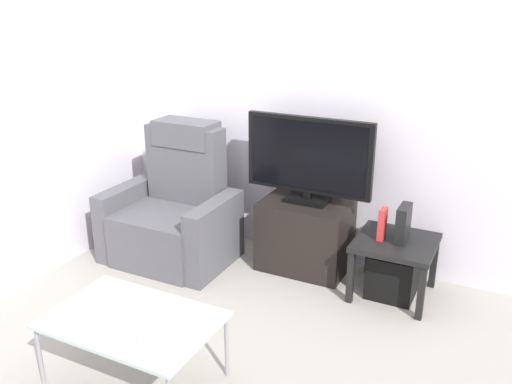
{
  "coord_description": "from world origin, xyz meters",
  "views": [
    {
      "loc": [
        1.26,
        -2.73,
        2.02
      ],
      "look_at": [
        -0.36,
        0.5,
        0.7
      ],
      "focal_mm": 38.07,
      "sensor_mm": 36.0,
      "label": 1
    }
  ],
  "objects_px": {
    "recliner_armchair": "(174,213)",
    "coffee_table": "(132,322)",
    "game_console": "(403,224)",
    "cell_phone": "(144,332)",
    "tv_stand": "(305,235)",
    "television": "(308,158)",
    "subwoofer_box": "(393,274)",
    "side_table": "(395,249)",
    "book_upright": "(382,224)"
  },
  "relations": [
    {
      "from": "subwoofer_box",
      "to": "book_upright",
      "type": "height_order",
      "value": "book_upright"
    },
    {
      "from": "recliner_armchair",
      "to": "book_upright",
      "type": "relative_size",
      "value": 4.82
    },
    {
      "from": "book_upright",
      "to": "coffee_table",
      "type": "relative_size",
      "value": 0.25
    },
    {
      "from": "side_table",
      "to": "subwoofer_box",
      "type": "relative_size",
      "value": 1.68
    },
    {
      "from": "side_table",
      "to": "coffee_table",
      "type": "distance_m",
      "value": 1.88
    },
    {
      "from": "recliner_armchair",
      "to": "tv_stand",
      "type": "bearing_deg",
      "value": 4.69
    },
    {
      "from": "book_upright",
      "to": "cell_phone",
      "type": "distance_m",
      "value": 1.81
    },
    {
      "from": "tv_stand",
      "to": "cell_phone",
      "type": "height_order",
      "value": "tv_stand"
    },
    {
      "from": "side_table",
      "to": "cell_phone",
      "type": "xyz_separation_m",
      "value": [
        -0.89,
        -1.64,
        0.05
      ]
    },
    {
      "from": "recliner_armchair",
      "to": "television",
      "type": "bearing_deg",
      "value": 5.68
    },
    {
      "from": "coffee_table",
      "to": "recliner_armchair",
      "type": "bearing_deg",
      "value": 116.67
    },
    {
      "from": "side_table",
      "to": "game_console",
      "type": "height_order",
      "value": "game_console"
    },
    {
      "from": "tv_stand",
      "to": "side_table",
      "type": "xyz_separation_m",
      "value": [
        0.71,
        -0.1,
        0.08
      ]
    },
    {
      "from": "recliner_armchair",
      "to": "coffee_table",
      "type": "distance_m",
      "value": 1.55
    },
    {
      "from": "television",
      "to": "game_console",
      "type": "relative_size",
      "value": 3.77
    },
    {
      "from": "tv_stand",
      "to": "coffee_table",
      "type": "bearing_deg",
      "value": -101.02
    },
    {
      "from": "cell_phone",
      "to": "recliner_armchair",
      "type": "bearing_deg",
      "value": 83.99
    },
    {
      "from": "cell_phone",
      "to": "game_console",
      "type": "bearing_deg",
      "value": 24.94
    },
    {
      "from": "television",
      "to": "book_upright",
      "type": "bearing_deg",
      "value": -12.46
    },
    {
      "from": "coffee_table",
      "to": "cell_phone",
      "type": "relative_size",
      "value": 6.0
    },
    {
      "from": "tv_stand",
      "to": "television",
      "type": "distance_m",
      "value": 0.62
    },
    {
      "from": "book_upright",
      "to": "game_console",
      "type": "bearing_deg",
      "value": 12.53
    },
    {
      "from": "coffee_table",
      "to": "game_console",
      "type": "bearing_deg",
      "value": 55.84
    },
    {
      "from": "subwoofer_box",
      "to": "coffee_table",
      "type": "distance_m",
      "value": 1.89
    },
    {
      "from": "coffee_table",
      "to": "side_table",
      "type": "bearing_deg",
      "value": 56.55
    },
    {
      "from": "subwoofer_box",
      "to": "cell_phone",
      "type": "xyz_separation_m",
      "value": [
        -0.89,
        -1.64,
        0.25
      ]
    },
    {
      "from": "book_upright",
      "to": "recliner_armchair",
      "type": "bearing_deg",
      "value": -174.49
    },
    {
      "from": "game_console",
      "to": "cell_phone",
      "type": "bearing_deg",
      "value": -119.26
    },
    {
      "from": "book_upright",
      "to": "tv_stand",
      "type": "bearing_deg",
      "value": 169.26
    },
    {
      "from": "side_table",
      "to": "book_upright",
      "type": "bearing_deg",
      "value": -168.69
    },
    {
      "from": "book_upright",
      "to": "cell_phone",
      "type": "relative_size",
      "value": 1.5
    },
    {
      "from": "book_upright",
      "to": "coffee_table",
      "type": "bearing_deg",
      "value": -121.15
    },
    {
      "from": "game_console",
      "to": "side_table",
      "type": "bearing_deg",
      "value": -164.05
    },
    {
      "from": "television",
      "to": "game_console",
      "type": "distance_m",
      "value": 0.83
    },
    {
      "from": "recliner_armchair",
      "to": "coffee_table",
      "type": "height_order",
      "value": "recliner_armchair"
    },
    {
      "from": "recliner_armchair",
      "to": "game_console",
      "type": "bearing_deg",
      "value": -4.25
    },
    {
      "from": "tv_stand",
      "to": "book_upright",
      "type": "distance_m",
      "value": 0.67
    },
    {
      "from": "subwoofer_box",
      "to": "coffee_table",
      "type": "xyz_separation_m",
      "value": [
        -1.03,
        -1.57,
        0.22
      ]
    },
    {
      "from": "side_table",
      "to": "game_console",
      "type": "relative_size",
      "value": 2.1
    },
    {
      "from": "recliner_armchair",
      "to": "coffee_table",
      "type": "bearing_deg",
      "value": -73.64
    },
    {
      "from": "cell_phone",
      "to": "coffee_table",
      "type": "bearing_deg",
      "value": 115.35
    },
    {
      "from": "television",
      "to": "coffee_table",
      "type": "relative_size",
      "value": 1.08
    },
    {
      "from": "recliner_armchair",
      "to": "subwoofer_box",
      "type": "relative_size",
      "value": 3.36
    },
    {
      "from": "television",
      "to": "side_table",
      "type": "height_order",
      "value": "television"
    },
    {
      "from": "recliner_armchair",
      "to": "side_table",
      "type": "distance_m",
      "value": 1.74
    },
    {
      "from": "subwoofer_box",
      "to": "recliner_armchair",
      "type": "bearing_deg",
      "value": -174.15
    },
    {
      "from": "subwoofer_box",
      "to": "coffee_table",
      "type": "bearing_deg",
      "value": -123.45
    },
    {
      "from": "game_console",
      "to": "tv_stand",
      "type": "bearing_deg",
      "value": 173.43
    },
    {
      "from": "cell_phone",
      "to": "television",
      "type": "bearing_deg",
      "value": 48.33
    },
    {
      "from": "side_table",
      "to": "coffee_table",
      "type": "bearing_deg",
      "value": -123.45
    }
  ]
}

